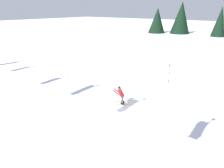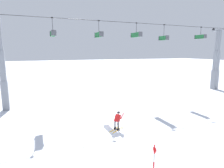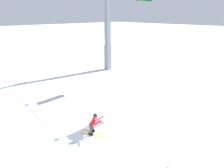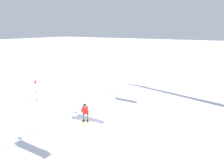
# 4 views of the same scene
# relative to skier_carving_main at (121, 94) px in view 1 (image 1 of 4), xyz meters

# --- Properties ---
(ground_plane) EXTENTS (260.00, 260.00, 0.00)m
(ground_plane) POSITION_rel_skier_carving_main_xyz_m (-0.22, 0.65, -0.90)
(ground_plane) COLOR white
(skier_carving_main) EXTENTS (1.64, 1.33, 1.68)m
(skier_carving_main) POSITION_rel_skier_carving_main_xyz_m (0.00, 0.00, 0.00)
(skier_carving_main) COLOR yellow
(skier_carving_main) RESTS_ON ground_plane
(trail_marker_pole) EXTENTS (0.07, 0.28, 2.19)m
(trail_marker_pole) POSITION_rel_skier_carving_main_xyz_m (-1.22, -7.08, 0.28)
(trail_marker_pole) COLOR red
(trail_marker_pole) RESTS_ON ground_plane
(tree_line_ridge) EXTENTS (31.73, 10.16, 9.48)m
(tree_line_ridge) POSITION_rel_skier_carving_main_xyz_m (6.82, -51.71, 3.53)
(tree_line_ridge) COLOR black
(tree_line_ridge) RESTS_ON ground_plane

